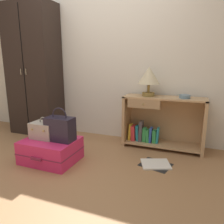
{
  "coord_description": "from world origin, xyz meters",
  "views": [
    {
      "loc": [
        1.31,
        -1.64,
        1.16
      ],
      "look_at": [
        0.35,
        0.84,
        0.55
      ],
      "focal_mm": 34.15,
      "sensor_mm": 36.0,
      "label": 1
    }
  ],
  "objects_px": {
    "table_lamp": "(149,77)",
    "bottle": "(27,146)",
    "suitcase_large": "(51,150)",
    "train_case": "(44,130)",
    "handbag": "(60,129)",
    "bowl": "(185,97)",
    "open_book_on_floor": "(156,164)",
    "wardrobe": "(34,71)",
    "bookshelf": "(160,123)"
  },
  "relations": [
    {
      "from": "wardrobe",
      "to": "train_case",
      "type": "bearing_deg",
      "value": -46.17
    },
    {
      "from": "table_lamp",
      "to": "bottle",
      "type": "bearing_deg",
      "value": -149.27
    },
    {
      "from": "bottle",
      "to": "open_book_on_floor",
      "type": "distance_m",
      "value": 1.67
    },
    {
      "from": "table_lamp",
      "to": "bowl",
      "type": "distance_m",
      "value": 0.54
    },
    {
      "from": "suitcase_large",
      "to": "handbag",
      "type": "xyz_separation_m",
      "value": [
        0.13,
        0.02,
        0.28
      ]
    },
    {
      "from": "table_lamp",
      "to": "suitcase_large",
      "type": "relative_size",
      "value": 0.62
    },
    {
      "from": "wardrobe",
      "to": "open_book_on_floor",
      "type": "distance_m",
      "value": 2.42
    },
    {
      "from": "bookshelf",
      "to": "open_book_on_floor",
      "type": "distance_m",
      "value": 0.68
    },
    {
      "from": "table_lamp",
      "to": "open_book_on_floor",
      "type": "xyz_separation_m",
      "value": [
        0.23,
        -0.57,
        -0.98
      ]
    },
    {
      "from": "bookshelf",
      "to": "bowl",
      "type": "relative_size",
      "value": 7.74
    },
    {
      "from": "train_case",
      "to": "bottle",
      "type": "distance_m",
      "value": 0.44
    },
    {
      "from": "bowl",
      "to": "train_case",
      "type": "relative_size",
      "value": 0.47
    },
    {
      "from": "suitcase_large",
      "to": "bottle",
      "type": "distance_m",
      "value": 0.44
    },
    {
      "from": "wardrobe",
      "to": "train_case",
      "type": "distance_m",
      "value": 1.35
    },
    {
      "from": "wardrobe",
      "to": "bookshelf",
      "type": "xyz_separation_m",
      "value": [
        2.06,
        0.06,
        -0.68
      ]
    },
    {
      "from": "bookshelf",
      "to": "handbag",
      "type": "relative_size",
      "value": 2.75
    },
    {
      "from": "bottle",
      "to": "train_case",
      "type": "bearing_deg",
      "value": -8.87
    },
    {
      "from": "wardrobe",
      "to": "bowl",
      "type": "height_order",
      "value": "wardrobe"
    },
    {
      "from": "wardrobe",
      "to": "train_case",
      "type": "height_order",
      "value": "wardrobe"
    },
    {
      "from": "table_lamp",
      "to": "train_case",
      "type": "bearing_deg",
      "value": -140.33
    },
    {
      "from": "wardrobe",
      "to": "bottle",
      "type": "xyz_separation_m",
      "value": [
        0.48,
        -0.8,
        -0.94
      ]
    },
    {
      "from": "open_book_on_floor",
      "to": "train_case",
      "type": "bearing_deg",
      "value": -166.13
    },
    {
      "from": "bowl",
      "to": "handbag",
      "type": "xyz_separation_m",
      "value": [
        -1.32,
        -0.87,
        -0.33
      ]
    },
    {
      "from": "bowl",
      "to": "suitcase_large",
      "type": "distance_m",
      "value": 1.81
    },
    {
      "from": "table_lamp",
      "to": "open_book_on_floor",
      "type": "height_order",
      "value": "table_lamp"
    },
    {
      "from": "suitcase_large",
      "to": "bottle",
      "type": "relative_size",
      "value": 3.19
    },
    {
      "from": "bookshelf",
      "to": "table_lamp",
      "type": "relative_size",
      "value": 2.73
    },
    {
      "from": "bowl",
      "to": "bookshelf",
      "type": "bearing_deg",
      "value": 172.68
    },
    {
      "from": "bowl",
      "to": "bottle",
      "type": "distance_m",
      "value": 2.16
    },
    {
      "from": "table_lamp",
      "to": "bottle",
      "type": "height_order",
      "value": "table_lamp"
    },
    {
      "from": "bowl",
      "to": "suitcase_large",
      "type": "height_order",
      "value": "bowl"
    },
    {
      "from": "bottle",
      "to": "open_book_on_floor",
      "type": "xyz_separation_m",
      "value": [
        1.64,
        0.27,
        -0.08
      ]
    },
    {
      "from": "handbag",
      "to": "bowl",
      "type": "bearing_deg",
      "value": 33.34
    },
    {
      "from": "bowl",
      "to": "suitcase_large",
      "type": "xyz_separation_m",
      "value": [
        -1.45,
        -0.89,
        -0.61
      ]
    },
    {
      "from": "suitcase_large",
      "to": "table_lamp",
      "type": "bearing_deg",
      "value": 43.13
    },
    {
      "from": "table_lamp",
      "to": "bowl",
      "type": "bearing_deg",
      "value": -2.4
    },
    {
      "from": "handbag",
      "to": "train_case",
      "type": "bearing_deg",
      "value": -179.21
    },
    {
      "from": "bookshelf",
      "to": "bottle",
      "type": "distance_m",
      "value": 1.82
    },
    {
      "from": "handbag",
      "to": "bottle",
      "type": "xyz_separation_m",
      "value": [
        -0.57,
        0.05,
        -0.32
      ]
    },
    {
      "from": "bottle",
      "to": "suitcase_large",
      "type": "bearing_deg",
      "value": -9.62
    },
    {
      "from": "bottle",
      "to": "bowl",
      "type": "bearing_deg",
      "value": 23.44
    },
    {
      "from": "wardrobe",
      "to": "open_book_on_floor",
      "type": "relative_size",
      "value": 5.18
    },
    {
      "from": "wardrobe",
      "to": "handbag",
      "type": "height_order",
      "value": "wardrobe"
    },
    {
      "from": "bookshelf",
      "to": "open_book_on_floor",
      "type": "relative_size",
      "value": 2.72
    },
    {
      "from": "suitcase_large",
      "to": "train_case",
      "type": "relative_size",
      "value": 2.12
    },
    {
      "from": "bowl",
      "to": "handbag",
      "type": "relative_size",
      "value": 0.35
    },
    {
      "from": "handbag",
      "to": "suitcase_large",
      "type": "bearing_deg",
      "value": -169.48
    },
    {
      "from": "wardrobe",
      "to": "train_case",
      "type": "xyz_separation_m",
      "value": [
        0.82,
        -0.85,
        -0.66
      ]
    },
    {
      "from": "wardrobe",
      "to": "table_lamp",
      "type": "relative_size",
      "value": 5.19
    },
    {
      "from": "train_case",
      "to": "handbag",
      "type": "bearing_deg",
      "value": 0.79
    }
  ]
}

